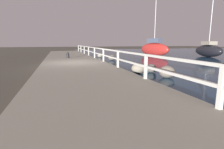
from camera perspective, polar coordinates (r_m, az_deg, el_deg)
The scene contains 11 objects.
ground_plane at distance 12.51m, azimuth -12.09°, elevation 2.65°, with size 120.00×120.00×0.00m, color #4C473D.
dock_walkway at distance 12.49m, azimuth -12.12°, elevation 3.26°, with size 4.36×36.00×0.27m.
railing at distance 12.77m, azimuth -2.85°, elevation 7.16°, with size 0.10×32.50×0.94m.
boulder_upstream at distance 16.25m, azimuth -0.05°, elevation 5.55°, with size 0.71×0.64×0.53m.
boulder_mid_strip at distance 9.39m, azimuth 8.61°, elevation 1.98°, with size 0.75×0.67×0.56m.
boulder_far_strip at distance 19.52m, azimuth -3.95°, elevation 6.18°, with size 0.57×0.52×0.43m.
boulder_downstream at distance 8.58m, azimuth 17.52°, elevation 0.85°, with size 0.76×0.68×0.57m.
boulder_water_edge at distance 9.83m, azimuth 12.65°, elevation 1.95°, with size 0.63×0.57×0.47m.
mooring_bollard at distance 16.11m, azimuth -14.21°, elevation 6.11°, with size 0.25×0.25×0.51m.
sailboat_red at distance 22.42m, azimuth 13.59°, elevation 8.25°, with size 2.10×4.80×6.54m.
sailboat_black at distance 23.28m, azimuth 28.93°, elevation 6.97°, with size 2.01×4.35×7.01m.
Camera 1 is at (-1.06, -12.36, 1.63)m, focal length 28.00 mm.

